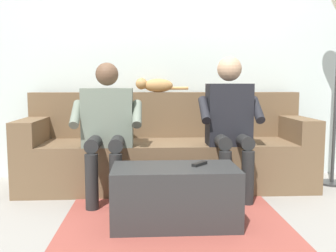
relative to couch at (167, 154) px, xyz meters
The scene contains 9 objects.
ground_plane 0.77m from the couch, 90.00° to the left, with size 8.00×8.00×0.00m, color gray.
back_wall 1.10m from the couch, 90.00° to the right, with size 4.61×0.06×2.62m, color silver.
couch is the anchor object (origin of this frame).
coffee_table 1.00m from the couch, 90.00° to the left, with size 0.84×0.44×0.40m.
person_left_seated 0.70m from the couch, 147.54° to the left, with size 0.52×0.50×1.17m.
person_right_seated 0.70m from the couch, 34.73° to the left, with size 0.57×0.54×1.12m.
cat_on_backrest 0.69m from the couch, 66.70° to the right, with size 0.51×0.12×0.14m.
remote_black 0.98m from the couch, 100.00° to the left, with size 0.14×0.04×0.02m, color black.
floor_rug 0.93m from the couch, 90.00° to the left, with size 1.54×1.47×0.01m, color #9E473D.
Camera 1 is at (0.19, 3.38, 0.95)m, focal length 41.09 mm.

